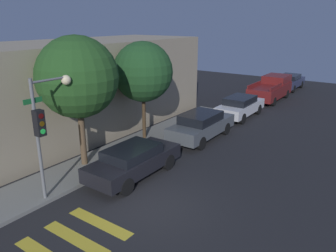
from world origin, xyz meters
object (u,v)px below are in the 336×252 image
object	(u,v)px
traffic_light_pole	(46,117)
sedan_far_end	(240,106)
pickup_truck	(271,88)
tree_near_corner	(77,77)
sedan_tail_of_row	(289,81)
sedan_near_corner	(134,160)
tree_midblock	(143,72)
sedan_middle	(201,125)

from	to	relation	value
traffic_light_pole	sedan_far_end	bearing A→B (deg)	-5.14
traffic_light_pole	pickup_truck	xyz separation A→B (m)	(20.40, -1.26, -2.19)
sedan_far_end	tree_near_corner	size ratio (longest dim) A/B	0.78
sedan_far_end	sedan_tail_of_row	bearing A→B (deg)	-0.00
sedan_far_end	pickup_truck	distance (m)	6.34
sedan_near_corner	pickup_truck	size ratio (longest dim) A/B	0.82
pickup_truck	tree_midblock	xyz separation A→B (m)	(-13.60, 2.50, 2.81)
tree_near_corner	tree_midblock	size ratio (longest dim) A/B	1.08
sedan_middle	sedan_tail_of_row	world-z (taller)	sedan_middle
traffic_light_pole	sedan_tail_of_row	distance (m)	25.83
pickup_truck	sedan_tail_of_row	distance (m)	5.29
sedan_middle	pickup_truck	bearing A→B (deg)	0.00
tree_near_corner	tree_midblock	bearing A→B (deg)	0.00
sedan_near_corner	sedan_far_end	xyz separation A→B (m)	(11.01, 0.00, 0.03)
sedan_near_corner	tree_near_corner	distance (m)	4.19
traffic_light_pole	sedan_near_corner	size ratio (longest dim) A/B	1.02
sedan_near_corner	sedan_middle	xyz separation A→B (m)	(5.70, 0.00, 0.06)
pickup_truck	tree_near_corner	distance (m)	18.33
traffic_light_pole	tree_near_corner	size ratio (longest dim) A/B	0.78
sedan_middle	pickup_truck	distance (m)	11.65
sedan_far_end	tree_near_corner	xyz separation A→B (m)	(-11.55, 2.50, 3.29)
pickup_truck	tree_near_corner	world-z (taller)	tree_near_corner
sedan_far_end	tree_midblock	xyz separation A→B (m)	(-7.26, 2.50, 3.00)
pickup_truck	tree_near_corner	xyz separation A→B (m)	(-17.89, 2.50, 3.10)
sedan_tail_of_row	tree_midblock	size ratio (longest dim) A/B	0.84
sedan_middle	sedan_far_end	bearing A→B (deg)	0.00
tree_near_corner	tree_midblock	world-z (taller)	tree_near_corner
sedan_middle	sedan_far_end	size ratio (longest dim) A/B	1.03
sedan_near_corner	sedan_tail_of_row	world-z (taller)	sedan_tail_of_row
traffic_light_pole	sedan_far_end	world-z (taller)	traffic_light_pole
pickup_truck	sedan_tail_of_row	xyz separation A→B (m)	(5.28, -0.00, -0.19)
tree_near_corner	sedan_tail_of_row	bearing A→B (deg)	-6.15
traffic_light_pole	tree_near_corner	bearing A→B (deg)	26.07
sedan_middle	sedan_near_corner	bearing A→B (deg)	180.00
sedan_middle	sedan_far_end	xyz separation A→B (m)	(5.31, 0.00, -0.03)
sedan_near_corner	tree_midblock	distance (m)	5.43
sedan_tail_of_row	traffic_light_pole	bearing A→B (deg)	177.18
traffic_light_pole	tree_midblock	xyz separation A→B (m)	(6.81, 1.23, 0.62)
traffic_light_pole	sedan_tail_of_row	xyz separation A→B (m)	(25.69, -1.26, -2.38)
pickup_truck	sedan_tail_of_row	bearing A→B (deg)	-0.00
sedan_middle	tree_midblock	world-z (taller)	tree_midblock
sedan_far_end	sedan_tail_of_row	distance (m)	11.62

